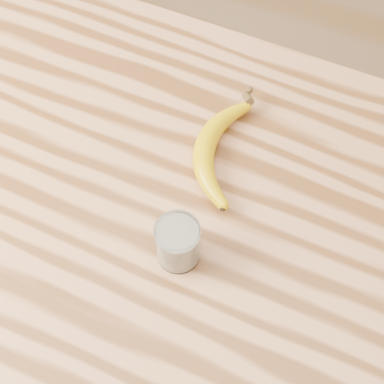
% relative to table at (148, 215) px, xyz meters
% --- Properties ---
extents(table, '(1.20, 0.80, 0.90)m').
position_rel_table_xyz_m(table, '(0.00, 0.00, 0.00)').
color(table, '#B4774B').
rests_on(table, ground).
extents(smoothie_glass, '(0.07, 0.07, 0.09)m').
position_rel_table_xyz_m(smoothie_glass, '(0.12, -0.10, 0.17)').
color(smoothie_glass, white).
rests_on(smoothie_glass, table).
extents(banana, '(0.18, 0.33, 0.04)m').
position_rel_table_xyz_m(banana, '(0.07, 0.09, 0.15)').
color(banana, '#C69801').
rests_on(banana, table).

